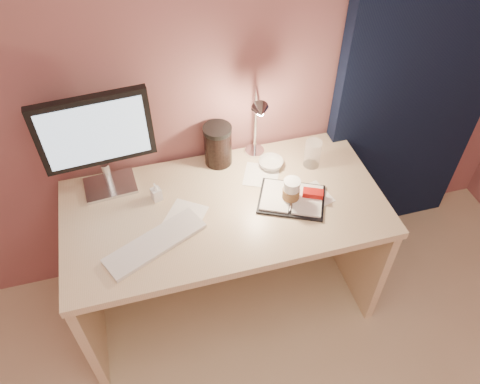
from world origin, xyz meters
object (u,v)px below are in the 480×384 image
object	(u,v)px
monitor	(96,137)
lotion_bottle	(156,192)
bowl	(271,163)
coffee_cup	(291,192)
desk_lamp	(266,123)
desk	(222,226)
clear_cup	(313,154)
dark_jar	(218,147)
planner	(293,198)
keyboard	(155,243)

from	to	relation	value
monitor	lotion_bottle	xyz separation A→B (m)	(0.19, -0.13, -0.25)
bowl	coffee_cup	bearing A→B (deg)	-86.49
lotion_bottle	desk_lamp	bearing A→B (deg)	9.46
desk	bowl	world-z (taller)	bowl
clear_cup	dark_jar	xyz separation A→B (m)	(-0.42, 0.14, 0.02)
planner	coffee_cup	distance (m)	0.05
lotion_bottle	coffee_cup	bearing A→B (deg)	-16.31
lotion_bottle	monitor	bearing A→B (deg)	146.13
monitor	keyboard	distance (m)	0.50
desk	clear_cup	distance (m)	0.55
keyboard	coffee_cup	size ratio (longest dim) A/B	3.51
clear_cup	keyboard	bearing A→B (deg)	-160.32
keyboard	planner	world-z (taller)	planner
monitor	dark_jar	bearing A→B (deg)	0.05
coffee_cup	clear_cup	xyz separation A→B (m)	(0.17, 0.20, 0.01)
planner	dark_jar	size ratio (longest dim) A/B	1.91
clear_cup	dark_jar	world-z (taller)	dark_jar
monitor	coffee_cup	bearing A→B (deg)	-25.57
dark_jar	clear_cup	bearing A→B (deg)	-18.13
clear_cup	dark_jar	size ratio (longest dim) A/B	0.75
keyboard	desk	bearing A→B (deg)	7.48
planner	desk	bearing A→B (deg)	-176.54
clear_cup	planner	bearing A→B (deg)	-129.28
monitor	planner	xyz separation A→B (m)	(0.77, -0.29, -0.28)
lotion_bottle	clear_cup	bearing A→B (deg)	2.44
coffee_cup	lotion_bottle	bearing A→B (deg)	163.69
desk	coffee_cup	world-z (taller)	coffee_cup
coffee_cup	bowl	bearing A→B (deg)	93.51
planner	keyboard	bearing A→B (deg)	-146.91
coffee_cup	dark_jar	bearing A→B (deg)	126.18
monitor	lotion_bottle	size ratio (longest dim) A/B	5.42
desk	coffee_cup	xyz separation A→B (m)	(0.29, -0.12, 0.28)
clear_cup	dark_jar	bearing A→B (deg)	161.87
desk	dark_jar	distance (m)	0.38
coffee_cup	desk_lamp	size ratio (longest dim) A/B	0.30
keyboard	desk_lamp	xyz separation A→B (m)	(0.57, 0.34, 0.24)
desk_lamp	dark_jar	bearing A→B (deg)	168.98
dark_jar	desk	bearing A→B (deg)	-101.20
lotion_bottle	bowl	bearing A→B (deg)	7.17
planner	dark_jar	distance (m)	0.43
monitor	planner	size ratio (longest dim) A/B	1.40
clear_cup	lotion_bottle	xyz separation A→B (m)	(-0.74, -0.03, -0.02)
monitor	clear_cup	distance (m)	0.96
keyboard	coffee_cup	world-z (taller)	coffee_cup
desk_lamp	lotion_bottle	bearing A→B (deg)	-159.78
desk	lotion_bottle	xyz separation A→B (m)	(-0.28, 0.04, 0.27)
desk	desk_lamp	xyz separation A→B (m)	(0.25, 0.13, 0.47)
lotion_bottle	dark_jar	distance (m)	0.36
desk	lotion_bottle	distance (m)	0.39
monitor	desk_lamp	distance (m)	0.72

